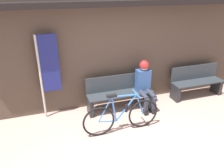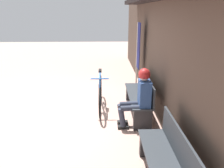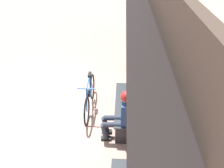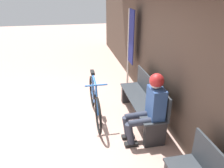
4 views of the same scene
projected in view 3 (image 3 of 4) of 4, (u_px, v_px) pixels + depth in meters
The scene contains 6 objects.
ground_plane at pixel (51, 111), 5.45m from camera, with size 24.00×24.00×0.00m, color tan.
storefront_wall at pixel (148, 53), 4.42m from camera, with size 12.00×0.56×3.20m.
park_bench_near at pixel (127, 105), 5.04m from camera, with size 1.62×0.42×0.85m.
bicycle at pixel (90, 97), 5.32m from camera, with size 1.65×0.40×0.90m.
person_seated at pixel (122, 112), 4.38m from camera, with size 0.34×0.64×1.21m.
banner_pole at pixel (134, 44), 5.92m from camera, with size 0.45×0.05×1.94m.
Camera 3 is at (4.03, 1.73, 3.64)m, focal length 35.00 mm.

